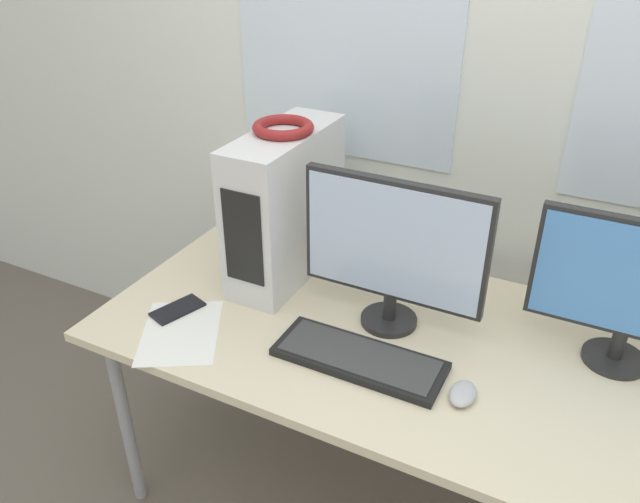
{
  "coord_description": "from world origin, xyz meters",
  "views": [
    {
      "loc": [
        0.31,
        -0.92,
        1.78
      ],
      "look_at": [
        -0.37,
        0.42,
        0.92
      ],
      "focal_mm": 35.0,
      "sensor_mm": 36.0,
      "label": 1
    }
  ],
  "objects_px": {
    "monitor_main": "(393,248)",
    "keyboard": "(359,358)",
    "cell_phone": "(178,310)",
    "pc_tower": "(285,206)",
    "mouse": "(463,394)",
    "headphones": "(283,127)",
    "monitor_right_near": "(635,288)"
  },
  "relations": [
    {
      "from": "monitor_main",
      "to": "keyboard",
      "type": "relative_size",
      "value": 1.14
    },
    {
      "from": "keyboard",
      "to": "cell_phone",
      "type": "distance_m",
      "value": 0.57
    },
    {
      "from": "keyboard",
      "to": "cell_phone",
      "type": "xyz_separation_m",
      "value": [
        -0.57,
        -0.03,
        -0.01
      ]
    },
    {
      "from": "pc_tower",
      "to": "mouse",
      "type": "distance_m",
      "value": 0.78
    },
    {
      "from": "cell_phone",
      "to": "pc_tower",
      "type": "bearing_deg",
      "value": 82.03
    },
    {
      "from": "keyboard",
      "to": "cell_phone",
      "type": "relative_size",
      "value": 2.67
    },
    {
      "from": "monitor_main",
      "to": "keyboard",
      "type": "bearing_deg",
      "value": -91.27
    },
    {
      "from": "cell_phone",
      "to": "headphones",
      "type": "bearing_deg",
      "value": 82.08
    },
    {
      "from": "pc_tower",
      "to": "monitor_right_near",
      "type": "bearing_deg",
      "value": -0.42
    },
    {
      "from": "keyboard",
      "to": "mouse",
      "type": "xyz_separation_m",
      "value": [
        0.28,
        -0.01,
        0.0
      ]
    },
    {
      "from": "headphones",
      "to": "cell_phone",
      "type": "relative_size",
      "value": 1.06
    },
    {
      "from": "mouse",
      "to": "pc_tower",
      "type": "bearing_deg",
      "value": 154.36
    },
    {
      "from": "pc_tower",
      "to": "monitor_right_near",
      "type": "relative_size",
      "value": 0.97
    },
    {
      "from": "pc_tower",
      "to": "headphones",
      "type": "xyz_separation_m",
      "value": [
        0.0,
        0.0,
        0.25
      ]
    },
    {
      "from": "pc_tower",
      "to": "keyboard",
      "type": "distance_m",
      "value": 0.55
    },
    {
      "from": "headphones",
      "to": "monitor_main",
      "type": "distance_m",
      "value": 0.48
    },
    {
      "from": "pc_tower",
      "to": "cell_phone",
      "type": "bearing_deg",
      "value": -116.82
    },
    {
      "from": "keyboard",
      "to": "pc_tower",
      "type": "bearing_deg",
      "value": 141.58
    },
    {
      "from": "keyboard",
      "to": "mouse",
      "type": "height_order",
      "value": "mouse"
    },
    {
      "from": "headphones",
      "to": "monitor_right_near",
      "type": "relative_size",
      "value": 0.36
    },
    {
      "from": "pc_tower",
      "to": "keyboard",
      "type": "bearing_deg",
      "value": -38.42
    },
    {
      "from": "monitor_main",
      "to": "headphones",
      "type": "bearing_deg",
      "value": 163.8
    },
    {
      "from": "keyboard",
      "to": "mouse",
      "type": "bearing_deg",
      "value": -2.15
    },
    {
      "from": "monitor_right_near",
      "to": "keyboard",
      "type": "xyz_separation_m",
      "value": [
        -0.59,
        -0.31,
        -0.22
      ]
    },
    {
      "from": "mouse",
      "to": "monitor_right_near",
      "type": "bearing_deg",
      "value": 45.13
    },
    {
      "from": "headphones",
      "to": "mouse",
      "type": "distance_m",
      "value": 0.88
    },
    {
      "from": "monitor_main",
      "to": "mouse",
      "type": "bearing_deg",
      "value": -37.17
    },
    {
      "from": "keyboard",
      "to": "cell_phone",
      "type": "bearing_deg",
      "value": -176.73
    },
    {
      "from": "cell_phone",
      "to": "mouse",
      "type": "bearing_deg",
      "value": 20.34
    },
    {
      "from": "pc_tower",
      "to": "headphones",
      "type": "height_order",
      "value": "headphones"
    },
    {
      "from": "cell_phone",
      "to": "keyboard",
      "type": "bearing_deg",
      "value": 22.12
    },
    {
      "from": "cell_phone",
      "to": "monitor_right_near",
      "type": "bearing_deg",
      "value": 35.07
    }
  ]
}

